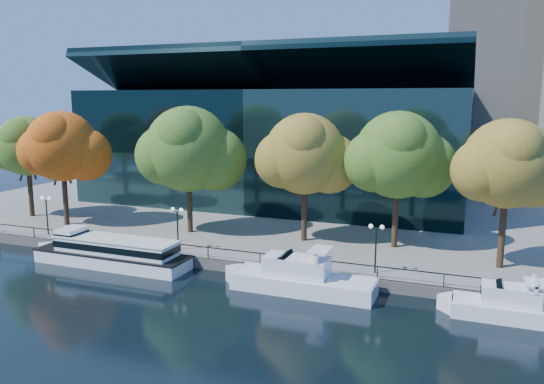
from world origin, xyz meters
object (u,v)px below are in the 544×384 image
at_px(lamp_1, 177,219).
at_px(cruiser_far, 510,306).
at_px(tree_4, 399,157).
at_px(tree_5, 509,166).
at_px(cruiser_near, 297,277).
at_px(tree_0, 28,147).
at_px(tree_2, 189,151).
at_px(lamp_2, 376,237).
at_px(tree_3, 306,156).
at_px(tree_1, 63,148).
at_px(lamp_0, 46,206).
at_px(tour_boat, 108,251).

bearing_deg(lamp_1, cruiser_far, -7.27).
xyz_separation_m(cruiser_far, lamp_1, (-28.30, 3.61, 3.00)).
distance_m(cruiser_far, tree_4, 17.45).
bearing_deg(tree_4, tree_5, -18.72).
height_order(cruiser_near, lamp_1, lamp_1).
relative_size(tree_0, tree_2, 0.90).
xyz_separation_m(tree_5, lamp_2, (-9.66, -5.15, -5.62)).
bearing_deg(tree_2, lamp_1, -71.05).
distance_m(tree_3, lamp_2, 12.40).
bearing_deg(tree_1, lamp_1, -14.21).
distance_m(cruiser_far, tree_1, 46.60).
bearing_deg(lamp_0, tree_3, 16.09).
xyz_separation_m(tour_boat, cruiser_near, (18.16, -0.16, -0.20)).
distance_m(tree_4, lamp_1, 21.37).
distance_m(tree_0, tree_2, 21.71).
bearing_deg(cruiser_near, tour_boat, 179.50).
xyz_separation_m(tree_2, tree_4, (21.05, 1.96, 0.01)).
height_order(tree_3, lamp_2, tree_3).
relative_size(tree_5, lamp_2, 3.08).
distance_m(tree_4, lamp_0, 35.85).
relative_size(tour_boat, cruiser_far, 1.74).
bearing_deg(tree_0, lamp_0, -36.83).
bearing_deg(lamp_1, lamp_2, 0.00).
xyz_separation_m(tree_5, lamp_0, (-43.60, -5.15, -5.62)).
distance_m(tree_0, tree_3, 34.01).
xyz_separation_m(tour_boat, tree_2, (3.03, 9.86, 8.30)).
distance_m(tree_0, lamp_0, 11.68).
height_order(tour_boat, lamp_1, lamp_1).
relative_size(cruiser_far, lamp_2, 2.34).
bearing_deg(tree_1, tour_boat, -33.95).
xyz_separation_m(lamp_0, lamp_1, (15.55, 0.00, 0.00)).
height_order(tree_0, tree_5, tree_5).
distance_m(tree_2, tree_4, 21.14).
bearing_deg(lamp_1, tour_boat, -145.55).
xyz_separation_m(lamp_1, lamp_2, (18.39, 0.00, 0.00)).
bearing_deg(tree_0, cruiser_near, -15.12).
bearing_deg(lamp_0, tree_0, 143.17).
bearing_deg(tree_5, lamp_2, -151.94).
bearing_deg(lamp_2, lamp_1, 180.00).
xyz_separation_m(tree_3, lamp_0, (-25.66, -7.40, -5.51)).
distance_m(tree_0, tree_5, 51.94).
distance_m(tree_1, tree_2, 14.78).
relative_size(tree_3, lamp_0, 3.13).
distance_m(tour_boat, lamp_2, 24.00).
relative_size(tree_4, lamp_1, 3.20).
bearing_deg(tour_boat, tree_2, 72.92).
relative_size(tree_5, lamp_1, 3.08).
height_order(tour_boat, tree_2, tree_2).
height_order(cruiser_near, tree_5, tree_5).
bearing_deg(tree_5, tree_2, 177.82).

